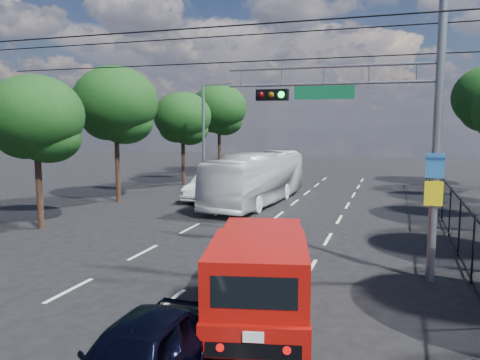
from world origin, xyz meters
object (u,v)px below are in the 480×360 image
at_px(red_pickup, 260,273).
at_px(navy_hatchback, 138,359).
at_px(white_van, 210,187).
at_px(signal_mast, 393,100).
at_px(white_bus, 257,178).

height_order(red_pickup, navy_hatchback, red_pickup).
bearing_deg(red_pickup, navy_hatchback, -106.12).
relative_size(navy_hatchback, white_van, 0.85).
distance_m(signal_mast, white_van, 16.03).
relative_size(signal_mast, white_bus, 0.91).
xyz_separation_m(signal_mast, white_van, (-10.30, 11.44, -4.46)).
relative_size(navy_hatchback, white_bus, 0.39).
bearing_deg(signal_mast, white_van, 131.99).
distance_m(signal_mast, red_pickup, 6.47).
bearing_deg(navy_hatchback, white_bus, 100.05).
height_order(signal_mast, white_bus, signal_mast).
xyz_separation_m(red_pickup, navy_hatchback, (-1.07, -3.69, -0.44)).
bearing_deg(white_bus, red_pickup, -68.84).
distance_m(red_pickup, white_bus, 15.88).
xyz_separation_m(signal_mast, navy_hatchback, (-3.83, -7.85, -4.55)).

